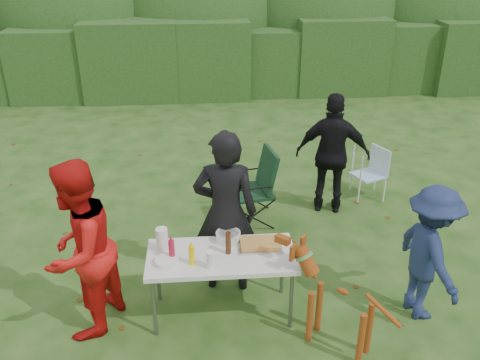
{
  "coord_description": "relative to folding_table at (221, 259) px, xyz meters",
  "views": [
    {
      "loc": [
        -0.13,
        -4.44,
        3.66
      ],
      "look_at": [
        0.32,
        0.98,
        1.0
      ],
      "focal_mm": 38.0,
      "sensor_mm": 36.0,
      "label": 1
    }
  ],
  "objects": [
    {
      "name": "child",
      "position": [
        2.09,
        -0.16,
        0.06
      ],
      "size": [
        0.68,
        1.03,
        1.48
      ],
      "primitive_type": "imported",
      "rotation": [
        0.0,
        0.0,
        1.71
      ],
      "color": "navy",
      "rests_on": "ground"
    },
    {
      "name": "folding_table",
      "position": [
        0.0,
        0.0,
        0.0
      ],
      "size": [
        1.5,
        0.7,
        0.74
      ],
      "color": "silver",
      "rests_on": "ground"
    },
    {
      "name": "cup_stack",
      "position": [
        -0.12,
        -0.22,
        0.14
      ],
      "size": [
        0.08,
        0.08,
        0.18
      ],
      "primitive_type": "cylinder",
      "color": "white",
      "rests_on": "folding_table"
    },
    {
      "name": "ketchup_bottle",
      "position": [
        -0.49,
        -0.05,
        0.16
      ],
      "size": [
        0.06,
        0.06,
        0.22
      ],
      "primitive_type": "cylinder",
      "color": "#AE1631",
      "rests_on": "folding_table"
    },
    {
      "name": "person_black_puffy",
      "position": [
        1.66,
        2.12,
        0.19
      ],
      "size": [
        1.1,
        0.68,
        1.75
      ],
      "primitive_type": "imported",
      "rotation": [
        0.0,
        0.0,
        2.88
      ],
      "color": "black",
      "rests_on": "ground"
    },
    {
      "name": "ground",
      "position": [
        -0.04,
        0.18,
        -0.69
      ],
      "size": [
        80.0,
        80.0,
        0.0
      ],
      "primitive_type": "plane",
      "color": "#1E4211"
    },
    {
      "name": "mustard_bottle",
      "position": [
        -0.29,
        -0.13,
        0.15
      ],
      "size": [
        0.06,
        0.06,
        0.2
      ],
      "primitive_type": "cylinder",
      "color": "#FFD400",
      "rests_on": "folding_table"
    },
    {
      "name": "person_cook",
      "position": [
        0.07,
        0.48,
        0.26
      ],
      "size": [
        0.74,
        0.53,
        1.89
      ],
      "primitive_type": "imported",
      "rotation": [
        0.0,
        0.0,
        3.02
      ],
      "color": "black",
      "rests_on": "ground"
    },
    {
      "name": "focaccia_bread",
      "position": [
        0.4,
        0.12,
        0.09
      ],
      "size": [
        0.4,
        0.26,
        0.04
      ],
      "primitive_type": "cube",
      "color": "#C38C3E",
      "rests_on": "food_tray"
    },
    {
      "name": "beer_bottle",
      "position": [
        0.07,
        0.02,
        0.17
      ],
      "size": [
        0.06,
        0.06,
        0.24
      ],
      "primitive_type": "cylinder",
      "color": "#47230F",
      "rests_on": "folding_table"
    },
    {
      "name": "food_tray",
      "position": [
        0.4,
        0.12,
        0.06
      ],
      "size": [
        0.45,
        0.3,
        0.02
      ],
      "primitive_type": "cube",
      "color": "#B7B7BA",
      "rests_on": "folding_table"
    },
    {
      "name": "dog",
      "position": [
        1.1,
        -0.58,
        -0.18
      ],
      "size": [
        1.08,
        1.01,
        1.01
      ],
      "primitive_type": null,
      "rotation": [
        0.0,
        0.0,
        2.43
      ],
      "color": "#8B3D13",
      "rests_on": "ground"
    },
    {
      "name": "pasta_bowl",
      "position": [
        0.09,
        0.25,
        0.1
      ],
      "size": [
        0.26,
        0.26,
        0.1
      ],
      "primitive_type": "cylinder",
      "color": "silver",
      "rests_on": "folding_table"
    },
    {
      "name": "hedge_row",
      "position": [
        -0.04,
        8.18,
        0.16
      ],
      "size": [
        22.0,
        1.4,
        1.7
      ],
      "primitive_type": "cube",
      "color": "#23471C",
      "rests_on": "ground"
    },
    {
      "name": "person_red_jacket",
      "position": [
        -1.36,
        -0.09,
        0.23
      ],
      "size": [
        0.97,
        1.08,
        1.84
      ],
      "primitive_type": "imported",
      "rotation": [
        0.0,
        0.0,
        -1.94
      ],
      "color": "red",
      "rests_on": "ground"
    },
    {
      "name": "plate_stack",
      "position": [
        -0.54,
        -0.11,
        0.08
      ],
      "size": [
        0.24,
        0.24,
        0.05
      ],
      "primitive_type": "cylinder",
      "color": "white",
      "rests_on": "folding_table"
    },
    {
      "name": "paper_towel_roll",
      "position": [
        -0.59,
        0.12,
        0.18
      ],
      "size": [
        0.12,
        0.12,
        0.26
      ],
      "primitive_type": "cylinder",
      "color": "white",
      "rests_on": "folding_table"
    },
    {
      "name": "lawn_chair",
      "position": [
        2.35,
        2.48,
        -0.3
      ],
      "size": [
        0.6,
        0.6,
        0.78
      ],
      "primitive_type": null,
      "rotation": [
        0.0,
        0.0,
        3.55
      ],
      "color": "#52A6E6",
      "rests_on": "ground"
    },
    {
      "name": "shrub_backdrop",
      "position": [
        -0.04,
        9.78,
        0.91
      ],
      "size": [
        20.0,
        2.6,
        3.2
      ],
      "primitive_type": "ellipsoid",
      "color": "#3D6628",
      "rests_on": "ground"
    },
    {
      "name": "camping_chair",
      "position": [
        0.48,
        1.86,
        -0.15
      ],
      "size": [
        0.77,
        0.77,
        1.06
      ],
      "primitive_type": null,
      "rotation": [
        0.0,
        0.0,
        3.32
      ],
      "color": "#13321C",
      "rests_on": "ground"
    }
  ]
}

